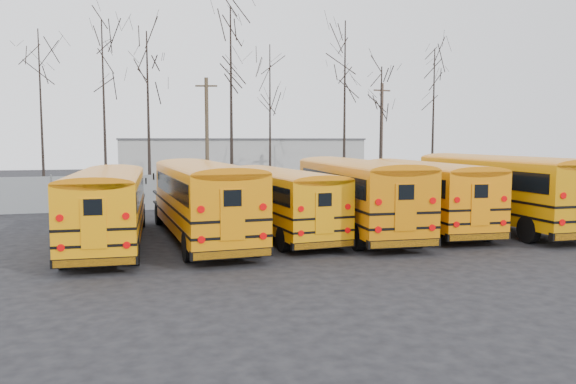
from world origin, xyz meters
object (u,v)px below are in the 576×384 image
object	(u,v)px
bus_c	(280,196)
utility_pole_right	(381,136)
bus_a	(107,201)
bus_e	(422,189)
utility_pole_left	(207,138)
bus_f	(498,185)
bus_d	(355,189)
bus_b	(202,194)

from	to	relation	value
bus_c	utility_pole_right	size ratio (longest dim) A/B	1.24
bus_a	bus_e	world-z (taller)	bus_e
utility_pole_left	bus_c	bearing A→B (deg)	-73.11
bus_f	bus_d	bearing A→B (deg)	178.89
bus_c	utility_pole_left	world-z (taller)	utility_pole_left
bus_c	bus_e	bearing A→B (deg)	-3.60
utility_pole_left	utility_pole_right	xyz separation A→B (m)	(13.85, 3.23, 0.16)
bus_b	utility_pole_right	xyz separation A→B (m)	(15.86, 18.32, 2.41)
bus_d	utility_pole_left	size ratio (longest dim) A/B	1.44
bus_e	utility_pole_left	distance (m)	16.61
bus_b	utility_pole_left	xyz separation A→B (m)	(2.01, 15.09, 2.25)
bus_b	utility_pole_left	distance (m)	15.39
bus_f	utility_pole_right	bearing A→B (deg)	82.51
bus_d	utility_pole_left	distance (m)	15.66
bus_c	utility_pole_left	size ratio (longest dim) A/B	1.28
utility_pole_left	utility_pole_right	size ratio (longest dim) A/B	0.96
bus_c	bus_a	bearing A→B (deg)	-179.29
bus_e	bus_f	distance (m)	3.52
bus_c	utility_pole_right	bearing A→B (deg)	49.23
bus_a	bus_c	xyz separation A→B (m)	(6.76, 0.75, -0.07)
utility_pole_left	utility_pole_right	bearing A→B (deg)	25.23
utility_pole_left	bus_d	bearing A→B (deg)	-61.06
utility_pole_left	bus_b	bearing A→B (deg)	-85.46
bus_a	utility_pole_left	size ratio (longest dim) A/B	1.33
bus_b	bus_e	distance (m)	9.88
bus_e	bus_f	world-z (taller)	bus_f
bus_a	utility_pole_left	bearing A→B (deg)	72.21
bus_c	bus_f	distance (m)	10.11
bus_a	bus_c	world-z (taller)	bus_a
bus_b	bus_e	world-z (taller)	bus_b
bus_b	bus_c	size ratio (longest dim) A/B	1.12
bus_a	bus_d	bearing A→B (deg)	5.33
bus_d	bus_f	world-z (taller)	bus_f
bus_c	bus_f	bearing A→B (deg)	-7.47
bus_b	bus_c	bearing A→B (deg)	3.14
bus_e	bus_f	bearing A→B (deg)	-6.00
bus_b	bus_d	size ratio (longest dim) A/B	1.00
bus_e	bus_d	bearing A→B (deg)	-170.30
bus_b	utility_pole_right	world-z (taller)	utility_pole_right
bus_a	utility_pole_right	distance (m)	27.02
bus_d	bus_e	xyz separation A→B (m)	(3.36, 0.38, -0.08)
bus_a	bus_c	bearing A→B (deg)	8.24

